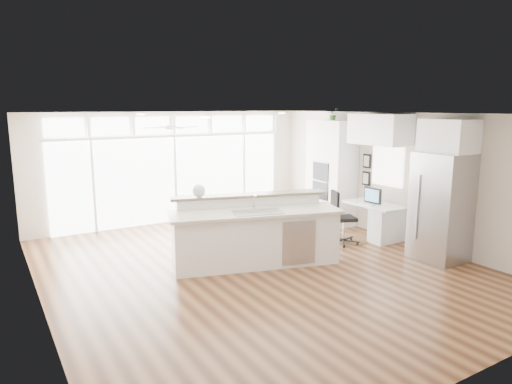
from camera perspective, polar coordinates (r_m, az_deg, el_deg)
floor at (r=8.23m, az=0.36°, el=-9.48°), size 7.00×8.00×0.02m
ceiling at (r=7.73m, az=0.38°, el=9.75°), size 7.00×8.00×0.02m
wall_back at (r=11.42m, az=-10.27°, el=3.07°), size 7.00×0.04×2.70m
wall_front at (r=5.03m, az=25.33°, el=-7.41°), size 7.00×0.04×2.70m
wall_left at (r=6.75m, az=-25.82°, el=-3.01°), size 0.04×8.00×2.70m
wall_right at (r=10.13m, az=17.47°, el=1.80°), size 0.04×8.00×2.70m
glass_wall at (r=11.41m, az=-10.11°, el=1.55°), size 5.80×0.06×2.08m
transom_row at (r=11.28m, az=-10.33°, el=8.24°), size 5.90×0.06×0.40m
desk_window at (r=10.27m, az=16.13°, el=3.12°), size 0.04×0.85×0.85m
ceiling_fan at (r=10.03m, az=-10.66°, el=8.52°), size 1.16×1.16×0.32m
recessed_lights at (r=7.90m, az=-0.40°, el=9.63°), size 3.40×3.00×0.02m
oven_cabinet at (r=11.17m, az=9.38°, el=2.42°), size 0.64×1.20×2.50m
desk_nook at (r=10.24m, az=14.54°, el=-3.49°), size 0.72×1.30×0.76m
upper_cabinets at (r=9.99m, az=15.23°, el=7.58°), size 0.64×1.30×0.64m
refrigerator at (r=9.06m, az=22.12°, el=-1.75°), size 0.76×0.90×2.00m
fridge_cabinet at (r=8.94m, az=22.93°, el=6.47°), size 0.64×0.90×0.60m
framed_photos at (r=10.71m, az=13.65°, el=2.72°), size 0.06×0.22×0.80m
kitchen_island at (r=8.20m, az=-0.03°, el=-5.01°), size 3.26×1.97×1.21m
rug at (r=10.19m, az=12.45°, el=-5.64°), size 1.13×0.93×0.01m
office_chair at (r=9.62m, az=10.95°, el=-3.17°), size 0.73×0.71×1.11m
fishbowl at (r=8.24m, az=-7.15°, el=0.16°), size 0.27×0.27×0.24m
monitor at (r=10.06m, az=14.37°, el=-0.41°), size 0.10×0.45×0.38m
keyboard at (r=9.98m, az=13.64°, el=-1.52°), size 0.15×0.35×0.02m
potted_plant at (r=11.06m, az=9.59°, el=9.40°), size 0.27×0.29×0.22m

